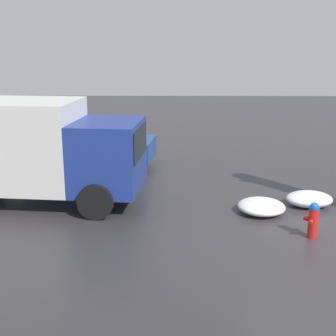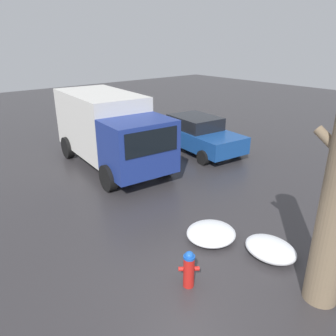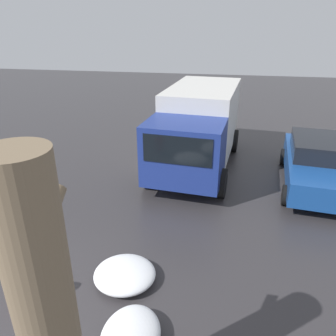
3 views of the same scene
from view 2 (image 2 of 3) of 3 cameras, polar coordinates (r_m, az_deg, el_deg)
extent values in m
plane|color=#333033|center=(7.20, 3.57, -19.73)|extent=(60.00, 60.00, 0.00)
cylinder|color=red|center=(6.98, 3.64, -17.63)|extent=(0.23, 0.23, 0.68)
cylinder|color=blue|center=(6.75, 3.72, -15.21)|extent=(0.24, 0.24, 0.05)
sphere|color=blue|center=(6.73, 3.72, -15.02)|extent=(0.19, 0.19, 0.19)
cylinder|color=red|center=(7.05, 3.52, -16.27)|extent=(0.15, 0.15, 0.11)
cylinder|color=red|center=(6.91, 2.25, -17.16)|extent=(0.13, 0.13, 0.09)
cylinder|color=red|center=(6.94, 5.06, -17.04)|extent=(0.13, 0.13, 0.09)
cylinder|color=#7F6B51|center=(6.19, 26.85, 3.57)|extent=(0.72, 0.18, 0.58)
cube|color=navy|center=(11.11, -5.15, 3.78)|extent=(1.90, 2.43, 1.81)
cube|color=black|center=(10.30, -2.82, 4.51)|extent=(0.21, 1.92, 0.80)
cube|color=silver|center=(13.62, -11.55, 7.90)|extent=(4.46, 2.67, 2.33)
cylinder|color=black|center=(12.05, -0.50, 0.74)|extent=(0.92, 0.36, 0.90)
cylinder|color=black|center=(11.01, -10.37, -1.70)|extent=(0.92, 0.36, 0.90)
cylinder|color=black|center=(15.31, -8.95, 5.08)|extent=(0.92, 0.36, 0.90)
cylinder|color=black|center=(14.51, -17.05, 3.45)|extent=(0.92, 0.36, 0.90)
cube|color=#194793|center=(14.78, 5.22, 5.46)|extent=(4.66, 2.36, 0.70)
cube|color=black|center=(14.79, 4.75, 7.96)|extent=(2.32, 1.88, 0.54)
cylinder|color=black|center=(14.43, 11.91, 3.22)|extent=(0.62, 0.26, 0.60)
cylinder|color=black|center=(13.20, 6.13, 1.82)|extent=(0.62, 0.26, 0.60)
cylinder|color=black|center=(16.58, 4.41, 6.03)|extent=(0.62, 0.26, 0.60)
cylinder|color=black|center=(15.52, -1.10, 5.00)|extent=(0.62, 0.26, 0.60)
ellipsoid|color=white|center=(8.18, 17.41, -13.30)|extent=(1.23, 0.98, 0.40)
ellipsoid|color=white|center=(8.50, 7.52, -11.20)|extent=(1.21, 1.27, 0.34)
camera|label=1|loc=(9.17, -80.31, 0.03)|focal=50.00mm
camera|label=3|loc=(7.22, 54.15, 14.20)|focal=35.00mm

